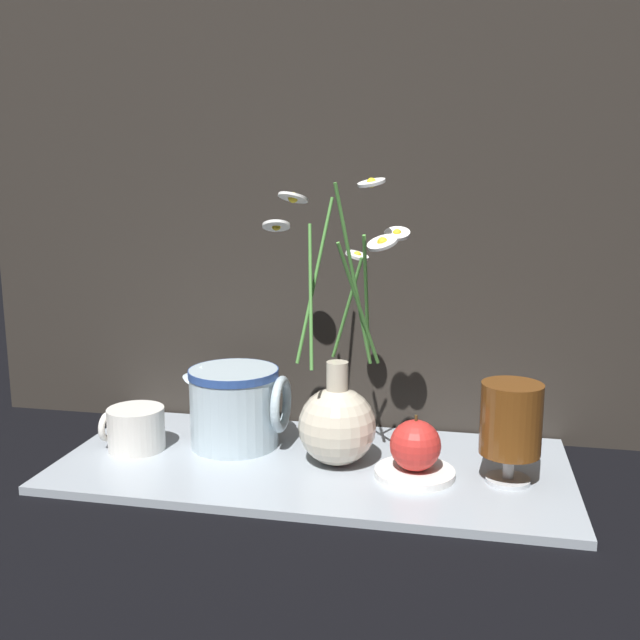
% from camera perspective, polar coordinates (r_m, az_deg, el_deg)
% --- Properties ---
extents(ground_plane, '(6.00, 6.00, 0.00)m').
position_cam_1_polar(ground_plane, '(1.08, -0.58, -11.81)').
color(ground_plane, black).
extents(shelf, '(0.74, 0.34, 0.01)m').
position_cam_1_polar(shelf, '(1.07, -0.58, -11.52)').
color(shelf, '#9EA8B2').
rests_on(shelf, ground_plane).
extents(backdrop_wall, '(1.24, 0.02, 1.10)m').
position_cam_1_polar(backdrop_wall, '(1.18, 1.37, 17.42)').
color(backdrop_wall, '#2D2823').
rests_on(backdrop_wall, ground_plane).
extents(vase_with_flowers, '(0.20, 0.14, 0.41)m').
position_cam_1_polar(vase_with_flowers, '(1.04, 1.37, -7.71)').
color(vase_with_flowers, beige).
rests_on(vase_with_flowers, shelf).
extents(yellow_mug, '(0.10, 0.09, 0.07)m').
position_cam_1_polar(yellow_mug, '(1.14, -14.58, -8.41)').
color(yellow_mug, silver).
rests_on(yellow_mug, shelf).
extents(ceramic_pitcher, '(0.16, 0.14, 0.14)m').
position_cam_1_polar(ceramic_pitcher, '(1.12, -6.78, -6.66)').
color(ceramic_pitcher, silver).
rests_on(ceramic_pitcher, shelf).
extents(tea_glass, '(0.08, 0.08, 0.14)m').
position_cam_1_polar(tea_glass, '(1.00, 15.03, -7.82)').
color(tea_glass, silver).
rests_on(tea_glass, shelf).
extents(saucer_plate, '(0.11, 0.11, 0.01)m').
position_cam_1_polar(saucer_plate, '(1.03, 7.58, -12.03)').
color(saucer_plate, white).
rests_on(saucer_plate, shelf).
extents(orange_fruit, '(0.07, 0.07, 0.08)m').
position_cam_1_polar(orange_fruit, '(1.01, 7.64, -9.90)').
color(orange_fruit, red).
rests_on(orange_fruit, saucer_plate).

